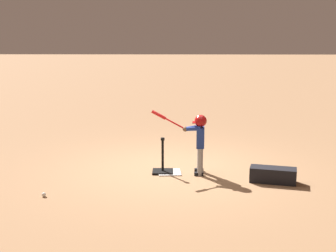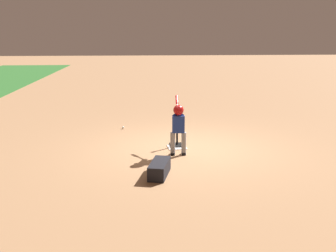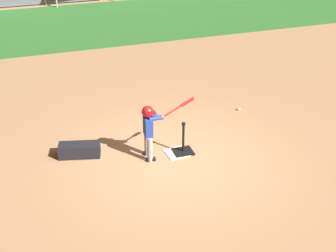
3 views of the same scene
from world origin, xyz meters
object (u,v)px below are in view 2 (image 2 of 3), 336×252
(baseball, at_px, (123,128))
(batter_child, at_px, (178,123))
(equipment_bag, at_px, (159,169))
(batting_tee, at_px, (177,142))

(baseball, bearing_deg, batter_child, -153.17)
(batter_child, height_order, equipment_bag, batter_child)
(batter_child, relative_size, equipment_bag, 1.50)
(equipment_bag, bearing_deg, batter_child, -6.75)
(equipment_bag, bearing_deg, baseball, 25.77)
(batter_child, bearing_deg, baseball, 26.83)
(batting_tee, bearing_deg, batter_child, 176.16)
(batter_child, bearing_deg, equipment_bag, 159.16)
(batting_tee, bearing_deg, baseball, 35.26)
(batting_tee, relative_size, baseball, 9.56)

